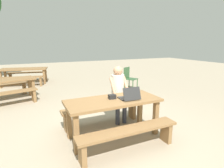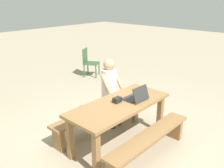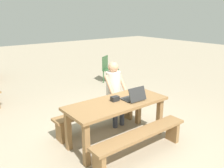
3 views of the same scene
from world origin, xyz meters
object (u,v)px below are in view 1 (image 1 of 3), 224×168
Objects in this scene: picnic_table_rear at (24,71)px; laptop at (129,96)px; picnic_table_front at (113,105)px; plastic_chair at (129,78)px; person_seated at (118,90)px; small_pouch at (112,97)px.

laptop is at bearing -61.10° from picnic_table_rear.
picnic_table_front is 0.36m from laptop.
laptop is 3.89m from plastic_chair.
person_seated is (0.41, 0.59, 0.12)m from picnic_table_front.
picnic_table_front is 0.88× the size of picnic_table_rear.
person_seated reaches higher than plastic_chair.
picnic_table_front is 2.09× the size of plastic_chair.
small_pouch is 0.16× the size of plastic_chair.
plastic_chair is at bearing 55.11° from picnic_table_front.
picnic_table_rear is (-2.04, 5.52, -0.16)m from person_seated.
small_pouch is 0.67m from person_seated.
small_pouch is 3.90m from plastic_chair.
small_pouch is at bearing -27.78° from laptop.
picnic_table_rear is at bearing -70.58° from laptop.
small_pouch is (0.00, 0.05, 0.16)m from picnic_table_front.
person_seated is (0.11, 0.70, -0.06)m from laptop.
picnic_table_front is 0.17m from small_pouch.
plastic_chair is at bearing -24.92° from picnic_table_rear.
laptop reaches higher than picnic_table_rear.
laptop reaches higher than small_pouch.
laptop is at bearing -150.84° from plastic_chair.
picnic_table_front is at bearing -124.92° from person_seated.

